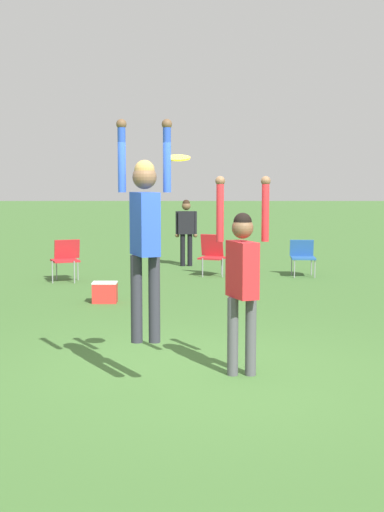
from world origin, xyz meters
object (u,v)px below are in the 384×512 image
object	(u,v)px
person_spectator_far	(183,227)
cooler_box	(102,292)
camping_chair_1	(209,252)
camping_chair_2	(300,255)
person_defending	(239,271)
frisbee	(174,158)
person_jumping	(142,224)
camping_chair_0	(63,257)

from	to	relation	value
person_spectator_far	cooler_box	bearing A→B (deg)	-105.76
camping_chair_1	camping_chair_2	bearing A→B (deg)	-161.64
person_defending	frisbee	world-z (taller)	frisbee
person_jumping	camping_chair_0	size ratio (longest dim) A/B	2.65
cooler_box	person_jumping	bearing A→B (deg)	-78.29
frisbee	cooler_box	bearing A→B (deg)	105.80
frisbee	person_spectator_far	size ratio (longest dim) A/B	0.16
person_defending	camping_chair_1	xyz separation A→B (m)	(-0.09, 8.08, -0.65)
person_spectator_far	cooler_box	xyz separation A→B (m)	(-1.37, -5.18, -0.78)
camping_chair_2	cooler_box	world-z (taller)	camping_chair_2
person_jumping	frisbee	bearing A→B (deg)	-83.83
camping_chair_1	camping_chair_2	world-z (taller)	camping_chair_1
person_spectator_far	camping_chair_2	bearing A→B (deg)	-35.83
person_defending	camping_chair_2	distance (m)	8.20
camping_chair_0	camping_chair_1	xyz separation A→B (m)	(3.08, 0.90, -0.01)
camping_chair_0	camping_chair_2	size ratio (longest dim) A/B	1.09
frisbee	cooler_box	xyz separation A→B (m)	(-1.36, 4.79, -2.17)
person_defending	cooler_box	xyz separation A→B (m)	(-2.05, 4.56, -0.97)
frisbee	camping_chair_0	bearing A→B (deg)	108.54
frisbee	camping_chair_2	bearing A→B (deg)	72.49
frisbee	camping_chair_2	world-z (taller)	frisbee
camping_chair_0	camping_chair_2	distance (m)	5.13
camping_chair_0	camping_chair_1	bearing A→B (deg)	174.55
camping_chair_1	person_spectator_far	bearing A→B (deg)	-48.52
frisbee	cooler_box	distance (m)	5.43
camping_chair_0	frisbee	bearing A→B (deg)	86.73
person_jumping	camping_chair_2	distance (m)	8.93
cooler_box	camping_chair_2	bearing A→B (deg)	40.73
frisbee	camping_chair_0	world-z (taller)	frisbee
camping_chair_1	person_jumping	bearing A→B (deg)	105.81
frisbee	person_spectator_far	xyz separation A→B (m)	(0.01, 9.97, -1.39)
person_spectator_far	camping_chair_0	bearing A→B (deg)	-135.15
person_jumping	person_defending	distance (m)	1.22
person_jumping	camping_chair_2	bearing A→B (deg)	-40.88
cooler_box	camping_chair_1	bearing A→B (deg)	60.96
person_jumping	camping_chair_0	distance (m)	7.97
person_jumping	camping_chair_1	size ratio (longest dim) A/B	2.52
camping_chair_2	person_spectator_far	xyz separation A→B (m)	(-2.57, 1.79, 0.49)
person_defending	person_spectator_far	distance (m)	9.77
camping_chair_1	camping_chair_2	distance (m)	1.99
person_defending	cooler_box	distance (m)	5.09
frisbee	person_spectator_far	bearing A→B (deg)	89.95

